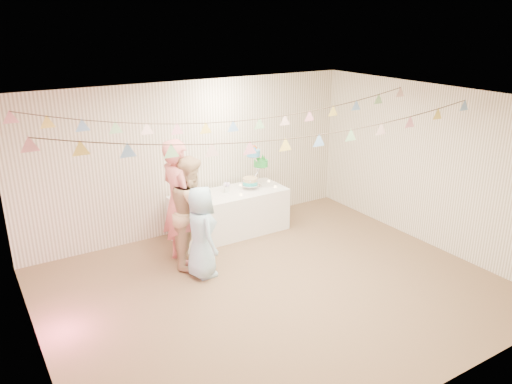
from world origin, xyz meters
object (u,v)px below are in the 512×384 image
person_adult_a (179,202)px  person_child (201,232)px  cake_stand (255,167)px  person_adult_b (192,211)px  table (230,213)px

person_adult_a → person_child: (0.09, -0.56, -0.29)m
cake_stand → person_child: (-1.61, -1.14, -0.42)m
cake_stand → person_adult_b: person_adult_b is taller
table → cake_stand: (0.55, 0.05, 0.73)m
table → person_adult_a: (-1.15, -0.53, 0.60)m
cake_stand → person_adult_b: bearing=-155.1°
cake_stand → person_adult_a: person_adult_a is taller
person_adult_a → person_child: size_ratio=1.43×
person_adult_a → person_adult_b: 0.24m
table → cake_stand: bearing=5.2°
person_adult_a → person_child: person_adult_a is taller
person_adult_a → table: bearing=-70.1°
cake_stand → person_child: bearing=-144.6°
person_adult_a → person_adult_b: size_ratio=1.15×
table → person_adult_a: person_adult_a is taller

